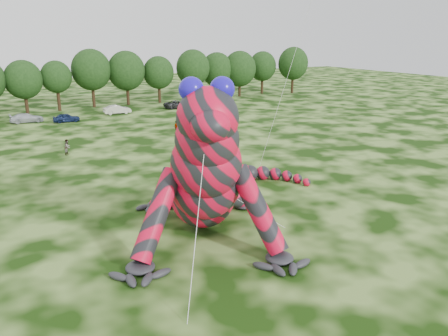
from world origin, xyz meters
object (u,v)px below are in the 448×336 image
car_6 (178,104)px  spectator_3 (177,127)px  inflatable_gecko (200,148)px  tree_16 (262,73)px  tree_17 (293,70)px  spectator_2 (194,123)px  tree_10 (92,78)px  car_5 (117,110)px  spectator_1 (67,147)px  car_4 (66,118)px  tree_8 (24,87)px  tree_14 (217,75)px  tree_9 (57,86)px  tree_13 (193,75)px  car_7 (211,105)px  tree_11 (127,78)px  tree_12 (159,80)px  car_3 (27,118)px  tree_15 (240,74)px

car_6 → spectator_3: 21.60m
inflatable_gecko → tree_16: bearing=74.0°
car_6 → tree_17: bearing=-81.9°
inflatable_gecko → spectator_2: bearing=86.9°
tree_10 → spectator_3: size_ratio=5.96×
tree_17 → car_5: 43.78m
car_5 → spectator_1: spectator_1 is taller
car_4 → car_5: bearing=-66.0°
inflatable_gecko → tree_10: inflatable_gecko is taller
tree_8 → car_6: 25.92m
tree_17 → tree_14: bearing=173.6°
tree_14 → tree_16: (11.99, 0.65, -0.01)m
tree_10 → tree_17: size_ratio=1.02×
tree_9 → tree_17: size_ratio=0.84×
tree_13 → car_7: (-1.65, -10.76, -4.42)m
inflatable_gecko → spectator_3: inflatable_gecko is taller
tree_11 → spectator_3: (-2.14, -28.05, -4.15)m
tree_12 → car_3: size_ratio=1.86×
car_5 → car_7: bearing=-99.1°
tree_16 → spectator_1: size_ratio=5.34×
car_6 → spectator_2: bearing=159.4°
spectator_1 → spectator_3: (14.97, 3.99, 0.00)m
tree_8 → tree_14: (37.68, 1.74, 0.23)m
car_5 → spectator_1: bearing=152.8°
tree_17 → inflatable_gecko: bearing=-133.0°
car_6 → spectator_3: size_ratio=2.85×
tree_14 → tree_15: size_ratio=0.98×
tree_16 → car_6: size_ratio=1.87×
spectator_2 → tree_13: bearing=-102.7°
car_6 → spectator_3: spectator_3 is taller
tree_9 → tree_10: tree_10 is taller
tree_17 → car_3: bearing=-172.0°
tree_8 → tree_13: 31.36m
tree_12 → spectator_1: size_ratio=5.11×
tree_12 → tree_16: 25.49m
tree_10 → tree_12: (12.62, -0.84, -0.77)m
tree_11 → tree_17: 38.19m
tree_14 → tree_13: bearing=-165.9°
tree_8 → tree_9: 5.30m
tree_8 → tree_10: (11.61, 1.59, 0.78)m
car_3 → spectator_1: bearing=-176.1°
tree_12 → spectator_2: bearing=-100.9°
tree_14 → spectator_1: 49.28m
tree_12 → spectator_1: (-23.34, -31.58, -3.61)m
tree_17 → spectator_2: tree_17 is taller
tree_16 → spectator_2: (-30.51, -27.92, -3.80)m
spectator_2 → spectator_3: bearing=34.3°
tree_8 → car_3: (-0.99, -8.33, -3.77)m
tree_9 → tree_11: tree_11 is taller
spectator_1 → spectator_3: spectator_3 is taller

